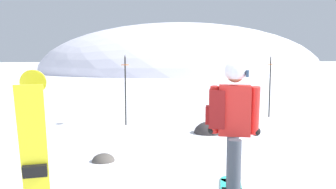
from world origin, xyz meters
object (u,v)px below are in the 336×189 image
(piste_marker_far, at_px, (125,85))
(piste_marker_near, at_px, (270,82))
(snowboarder_main, at_px, (231,128))
(spare_snowboard, at_px, (34,144))
(rock_mid, at_px, (103,161))
(rock_dark, at_px, (210,133))

(piste_marker_far, bearing_deg, piste_marker_near, 1.58)
(snowboarder_main, bearing_deg, piste_marker_far, 96.34)
(spare_snowboard, height_order, rock_mid, spare_snowboard)
(piste_marker_far, xyz_separation_m, rock_dark, (1.77, -1.41, -1.04))
(snowboarder_main, distance_m, piste_marker_far, 5.08)
(spare_snowboard, xyz_separation_m, rock_dark, (3.40, 3.36, -0.82))
(rock_mid, bearing_deg, snowboarder_main, -57.10)
(piste_marker_near, distance_m, rock_mid, 6.00)
(snowboarder_main, height_order, rock_dark, snowboarder_main)
(spare_snowboard, distance_m, rock_mid, 2.15)
(spare_snowboard, bearing_deg, snowboarder_main, -7.14)
(spare_snowboard, distance_m, piste_marker_far, 5.05)
(spare_snowboard, bearing_deg, piste_marker_far, 71.18)
(spare_snowboard, relative_size, piste_marker_far, 0.88)
(rock_dark, bearing_deg, spare_snowboard, -135.33)
(rock_dark, bearing_deg, piste_marker_far, 141.48)
(piste_marker_near, bearing_deg, snowboarder_main, -125.59)
(snowboarder_main, xyz_separation_m, spare_snowboard, (-2.19, 0.27, -0.10))
(piste_marker_far, bearing_deg, spare_snowboard, -108.82)
(rock_dark, xyz_separation_m, rock_mid, (-2.56, -1.56, 0.00))
(rock_dark, distance_m, rock_mid, 2.99)
(rock_mid, bearing_deg, piste_marker_near, 31.52)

